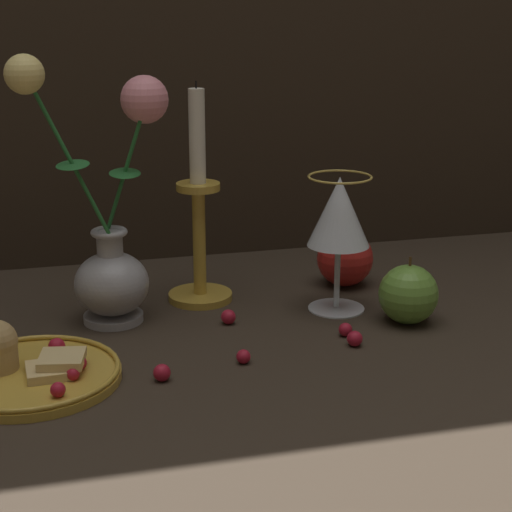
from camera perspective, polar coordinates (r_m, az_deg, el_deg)
ground_plane at (r=1.09m, az=-2.52°, el=-5.02°), size 2.40×2.40×0.00m
vase at (r=1.11m, az=-9.68°, el=1.52°), size 0.20×0.10×0.35m
plate_with_pastries at (r=0.99m, az=-15.09°, el=-7.23°), size 0.20×0.20×0.07m
wine_glass at (r=1.13m, az=5.55°, el=2.62°), size 0.08×0.08×0.19m
candlestick at (r=1.17m, az=-3.82°, el=2.02°), size 0.09×0.09×0.30m
apple_beside_vase at (r=1.26m, az=5.95°, el=-0.16°), size 0.08×0.08×0.09m
apple_near_glass at (r=1.13m, az=10.12°, el=-2.53°), size 0.08×0.08×0.09m
berry_near_plate at (r=1.00m, az=-0.84°, el=-6.72°), size 0.02×0.02×0.02m
berry_front_center at (r=1.08m, az=5.99°, el=-4.90°), size 0.02×0.02×0.02m
berry_by_glass_stem at (r=0.96m, az=-6.29°, el=-7.74°), size 0.02×0.02×0.02m
berry_under_candlestick at (r=1.05m, az=6.60°, el=-5.49°), size 0.02×0.02×0.02m
berry_far_right at (r=1.11m, az=-1.85°, el=-4.08°), size 0.02×0.02×0.02m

